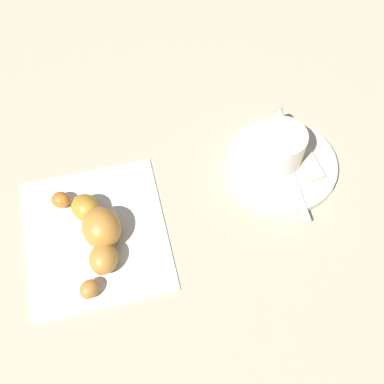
% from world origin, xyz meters
% --- Properties ---
extents(ground_plane, '(1.80, 1.80, 0.00)m').
position_xyz_m(ground_plane, '(0.00, 0.00, 0.00)').
color(ground_plane, '#B1A98D').
extents(saucer, '(0.14, 0.14, 0.01)m').
position_xyz_m(saucer, '(0.11, 0.03, 0.01)').
color(saucer, silver).
rests_on(saucer, ground).
extents(espresso_cup, '(0.06, 0.08, 0.05)m').
position_xyz_m(espresso_cup, '(0.10, 0.04, 0.04)').
color(espresso_cup, silver).
rests_on(espresso_cup, saucer).
extents(teaspoon, '(0.02, 0.12, 0.01)m').
position_xyz_m(teaspoon, '(0.11, 0.02, 0.01)').
color(teaspoon, silver).
rests_on(teaspoon, saucer).
extents(sugar_packet, '(0.03, 0.06, 0.01)m').
position_xyz_m(sugar_packet, '(0.14, 0.02, 0.01)').
color(sugar_packet, beige).
rests_on(sugar_packet, saucer).
extents(napkin, '(0.17, 0.18, 0.00)m').
position_xyz_m(napkin, '(-0.13, -0.02, 0.00)').
color(napkin, white).
rests_on(napkin, ground).
extents(croissant, '(0.08, 0.14, 0.04)m').
position_xyz_m(croissant, '(-0.13, -0.03, 0.02)').
color(croissant, '#BC7835').
rests_on(croissant, napkin).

